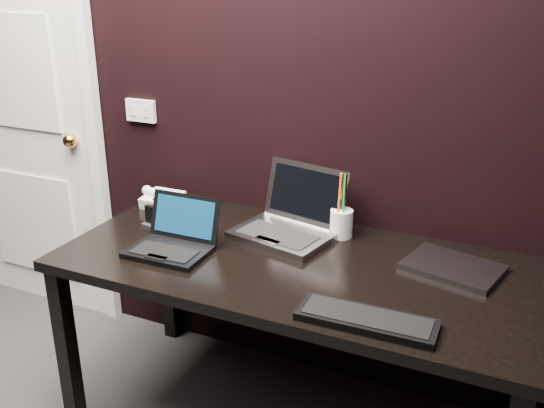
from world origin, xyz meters
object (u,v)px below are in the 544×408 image
at_px(desk, 295,279).
at_px(silver_laptop, 289,223).
at_px(netbook, 173,241).
at_px(closed_laptop, 453,267).
at_px(mobile_phone, 150,219).
at_px(pen_cup, 341,222).
at_px(desk_phone, 163,199).
at_px(ext_keyboard, 367,319).
at_px(door, 20,113).

xyz_separation_m(desk, silver_laptop, (-0.11, 0.20, 0.13)).
xyz_separation_m(netbook, closed_laptop, (0.97, 0.27, -0.03)).
height_order(mobile_phone, pen_cup, pen_cup).
height_order(closed_laptop, desk_phone, desk_phone).
height_order(netbook, pen_cup, pen_cup).
relative_size(ext_keyboard, closed_laptop, 1.16).
relative_size(desk_phone, pen_cup, 0.75).
bearing_deg(pen_cup, netbook, -143.90).
bearing_deg(netbook, desk_phone, 129.07).
xyz_separation_m(netbook, ext_keyboard, (0.79, -0.18, -0.02)).
height_order(desk, pen_cup, pen_cup).
bearing_deg(desk, door, 167.18).
xyz_separation_m(silver_laptop, closed_laptop, (0.64, -0.04, -0.04)).
distance_m(door, desk, 1.73).
height_order(door, mobile_phone, door).
bearing_deg(desk, ext_keyboard, -39.72).
height_order(silver_laptop, pen_cup, pen_cup).
bearing_deg(door, desk, -12.82).
distance_m(door, closed_laptop, 2.21).
height_order(silver_laptop, desk_phone, silver_laptop).
xyz_separation_m(netbook, mobile_phone, (-0.20, 0.14, -0.00)).
height_order(desk, netbook, netbook).
relative_size(door, desk_phone, 11.00).
bearing_deg(door, closed_laptop, -5.66).
distance_m(silver_laptop, desk_phone, 0.62).
bearing_deg(desk_phone, netbook, -50.93).
bearing_deg(silver_laptop, door, 173.44).
xyz_separation_m(netbook, pen_cup, (0.52, 0.38, 0.02)).
relative_size(silver_laptop, pen_cup, 1.64).
xyz_separation_m(door, closed_laptop, (2.18, -0.22, -0.29)).
bearing_deg(silver_laptop, pen_cup, 19.67).
distance_m(netbook, mobile_phone, 0.25).
bearing_deg(netbook, pen_cup, 36.10).
xyz_separation_m(closed_laptop, pen_cup, (-0.44, 0.11, 0.05)).
distance_m(desk, netbook, 0.47).
height_order(netbook, ext_keyboard, netbook).
distance_m(door, mobile_phone, 1.10).
relative_size(door, netbook, 7.30).
bearing_deg(silver_laptop, netbook, -136.58).
bearing_deg(pen_cup, mobile_phone, -161.93).
distance_m(silver_laptop, pen_cup, 0.21).
relative_size(door, desk, 1.26).
xyz_separation_m(door, netbook, (1.21, -0.49, -0.27)).
bearing_deg(closed_laptop, desk, -163.13).
xyz_separation_m(door, silver_laptop, (1.54, -0.18, -0.26)).
distance_m(desk, pen_cup, 0.31).
relative_size(desk, closed_laptop, 4.75).
bearing_deg(door, desk_phone, -8.25).
height_order(door, pen_cup, door).
bearing_deg(pen_cup, closed_laptop, -13.61).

